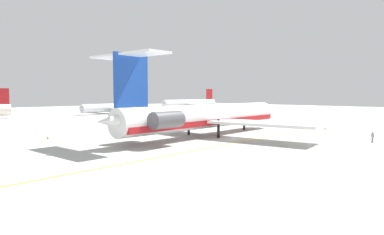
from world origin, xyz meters
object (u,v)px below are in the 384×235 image
at_px(airliner_mid_right, 111,108).
at_px(main_jetliner, 203,116).
at_px(airliner_far_right, 189,103).
at_px(ground_crew_starboard, 373,136).
at_px(safety_cone_wingtip, 48,137).
at_px(ground_crew_portside, 183,119).
at_px(safety_cone_nose, 325,128).
at_px(ground_crew_near_nose, 228,119).

bearing_deg(airliner_mid_right, main_jetliner, 67.67).
xyz_separation_m(airliner_far_right, ground_crew_starboard, (-56.08, -98.07, -1.84)).
bearing_deg(safety_cone_wingtip, airliner_far_right, 32.94).
distance_m(airliner_far_right, safety_cone_wingtip, 107.33).
relative_size(main_jetliner, ground_crew_starboard, 26.38).
distance_m(ground_crew_portside, safety_cone_nose, 34.05).
bearing_deg(ground_crew_portside, airliner_mid_right, 82.68).
distance_m(ground_crew_portside, safety_cone_wingtip, 37.17).
distance_m(airliner_mid_right, ground_crew_starboard, 94.99).
distance_m(main_jetliner, airliner_mid_right, 74.59).
xyz_separation_m(airliner_mid_right, safety_cone_nose, (2.38, -80.84, -2.10)).
distance_m(airliner_far_right, ground_crew_starboard, 112.98).
bearing_deg(safety_cone_wingtip, main_jetliner, -37.13).
bearing_deg(airliner_far_right, ground_crew_near_nose, 55.23).
bearing_deg(ground_crew_starboard, airliner_mid_right, 45.52).
distance_m(ground_crew_near_nose, safety_cone_wingtip, 45.60).
xyz_separation_m(ground_crew_near_nose, ground_crew_starboard, (-11.60, -38.17, 0.04)).
relative_size(ground_crew_portside, safety_cone_wingtip, 3.18).
xyz_separation_m(ground_crew_portside, safety_cone_nose, (11.11, -32.17, -0.83)).
distance_m(airliner_far_right, safety_cone_nose, 94.62).
relative_size(ground_crew_near_nose, ground_crew_starboard, 0.96).
relative_size(airliner_mid_right, ground_crew_near_nose, 16.28).
xyz_separation_m(main_jetliner, ground_crew_near_nose, (24.54, 14.36, -2.55)).
height_order(airliner_far_right, safety_cone_wingtip, airliner_far_right).
height_order(airliner_far_right, safety_cone_nose, airliner_far_right).
distance_m(ground_crew_portside, ground_crew_starboard, 45.71).
height_order(ground_crew_starboard, safety_cone_nose, ground_crew_starboard).
bearing_deg(safety_cone_nose, safety_cone_wingtip, 151.20).
distance_m(main_jetliner, safety_cone_wingtip, 26.58).
relative_size(main_jetliner, safety_cone_nose, 82.48).
xyz_separation_m(main_jetliner, safety_cone_nose, (26.77, -10.36, -3.33)).
distance_m(ground_crew_near_nose, ground_crew_starboard, 39.89).
bearing_deg(safety_cone_nose, main_jetliner, 158.85).
bearing_deg(safety_cone_wingtip, safety_cone_nose, -28.80).
bearing_deg(safety_cone_nose, ground_crew_near_nose, 95.15).
xyz_separation_m(ground_crew_portside, safety_cone_wingtip, (-36.69, -5.90, -0.83)).
bearing_deg(ground_crew_starboard, ground_crew_near_nose, 35.54).
xyz_separation_m(airliner_mid_right, ground_crew_near_nose, (0.15, -56.13, -1.32)).
distance_m(ground_crew_near_nose, safety_cone_nose, 24.83).
height_order(main_jetliner, airliner_mid_right, main_jetliner).
relative_size(ground_crew_starboard, safety_cone_wingtip, 3.13).
distance_m(main_jetliner, ground_crew_near_nose, 28.55).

